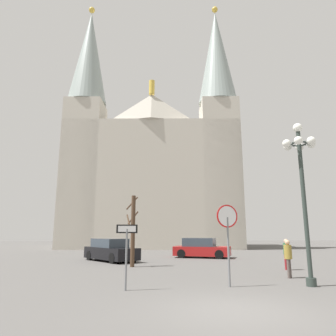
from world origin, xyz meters
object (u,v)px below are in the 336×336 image
object	(u,v)px
pedestrian_walking	(288,255)
bare_tree	(133,229)
stop_sign	(228,228)
parked_car_far_red	(201,248)
one_way_arrow_sign	(127,246)
pedestrian_standing	(287,251)
street_lamp	(302,174)
parked_car_near_black	(111,250)
cathedral	(153,171)

from	to	relation	value
pedestrian_walking	bare_tree	bearing A→B (deg)	144.46
stop_sign	parked_car_far_red	world-z (taller)	stop_sign
one_way_arrow_sign	bare_tree	distance (m)	7.15
pedestrian_walking	pedestrian_standing	distance (m)	3.00
stop_sign	pedestrian_walking	size ratio (longest dim) A/B	1.85
one_way_arrow_sign	parked_car_far_red	size ratio (longest dim) A/B	0.48
parked_car_far_red	bare_tree	bearing A→B (deg)	-130.94
stop_sign	street_lamp	distance (m)	3.62
one_way_arrow_sign	pedestrian_walking	distance (m)	7.22
bare_tree	pedestrian_walking	distance (m)	8.44
one_way_arrow_sign	street_lamp	size ratio (longest dim) A/B	0.35
parked_car_near_black	cathedral	bearing A→B (deg)	79.02
bare_tree	parked_car_near_black	bearing A→B (deg)	113.03
parked_car_near_black	pedestrian_walking	distance (m)	11.92
parked_car_near_black	parked_car_far_red	size ratio (longest dim) A/B	1.03
street_lamp	parked_car_far_red	xyz separation A→B (m)	(-1.53, 12.78, -3.46)
street_lamp	one_way_arrow_sign	bearing A→B (deg)	-178.06
pedestrian_standing	pedestrian_walking	bearing A→B (deg)	-114.39
street_lamp	cathedral	bearing A→B (deg)	99.35
parked_car_near_black	pedestrian_standing	world-z (taller)	pedestrian_standing
pedestrian_standing	stop_sign	bearing A→B (deg)	-133.58
one_way_arrow_sign	pedestrian_walking	world-z (taller)	one_way_arrow_sign
bare_tree	pedestrian_standing	distance (m)	8.40
bare_tree	parked_car_near_black	xyz separation A→B (m)	(-1.55, 3.64, -1.39)
street_lamp	pedestrian_standing	size ratio (longest dim) A/B	3.96
parked_car_far_red	pedestrian_standing	world-z (taller)	pedestrian_standing
stop_sign	one_way_arrow_sign	xyz separation A→B (m)	(-3.68, -0.37, -0.63)
pedestrian_walking	pedestrian_standing	size ratio (longest dim) A/B	1.01
pedestrian_walking	pedestrian_standing	xyz separation A→B (m)	(1.24, 2.73, -0.01)
bare_tree	street_lamp	bearing A→B (deg)	-46.14
one_way_arrow_sign	parked_car_near_black	size ratio (longest dim) A/B	0.46
parked_car_far_red	stop_sign	bearing A→B (deg)	-96.53
bare_tree	parked_car_near_black	size ratio (longest dim) A/B	0.85
parked_car_near_black	parked_car_far_red	distance (m)	7.01
stop_sign	one_way_arrow_sign	size ratio (longest dim) A/B	1.34
parked_car_far_red	pedestrian_standing	size ratio (longest dim) A/B	2.91
cathedral	stop_sign	world-z (taller)	cathedral
cathedral	bare_tree	size ratio (longest dim) A/B	7.94
one_way_arrow_sign	parked_car_near_black	distance (m)	10.89
bare_tree	pedestrian_standing	world-z (taller)	bare_tree
street_lamp	stop_sign	bearing A→B (deg)	177.18
bare_tree	parked_car_far_red	xyz separation A→B (m)	(5.10, 5.88, -1.39)
one_way_arrow_sign	pedestrian_standing	xyz separation A→B (m)	(8.08, 4.99, -0.51)
stop_sign	one_way_arrow_sign	world-z (taller)	stop_sign
stop_sign	pedestrian_walking	bearing A→B (deg)	30.88
cathedral	pedestrian_standing	distance (m)	26.02
cathedral	parked_car_near_black	xyz separation A→B (m)	(-3.49, -17.96, -9.02)
parked_car_near_black	pedestrian_standing	distance (m)	11.20
cathedral	street_lamp	xyz separation A→B (m)	(4.69, -28.49, -5.58)
cathedral	street_lamp	world-z (taller)	cathedral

